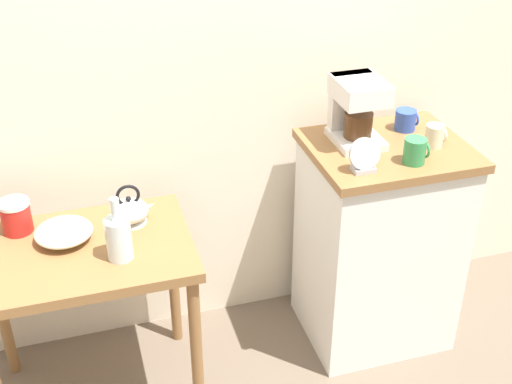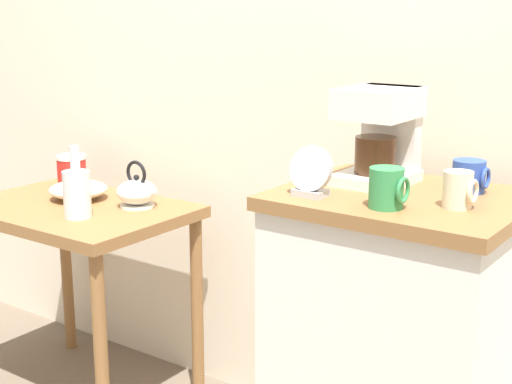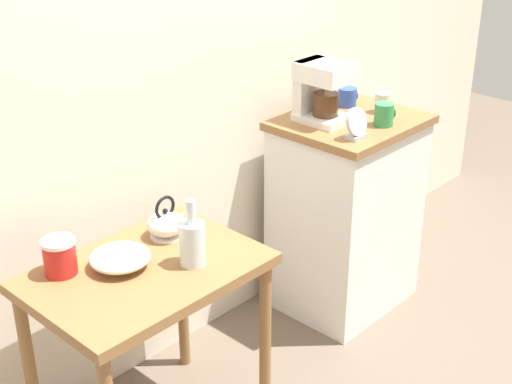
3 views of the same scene
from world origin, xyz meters
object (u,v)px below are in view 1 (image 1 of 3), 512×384
Objects in this scene: bowl_stoneware at (64,232)px; mug_tall_green at (415,151)px; glass_carafe_vase at (119,237)px; canister_enamel at (16,216)px; teakettle at (130,211)px; coffee_maker at (356,107)px; mug_blue at (406,120)px; table_clock at (364,157)px; mug_small_cream at (435,136)px.

mug_tall_green reaches higher than bowl_stoneware.
glass_carafe_vase is 1.89× the size of canister_enamel.
teakettle is 0.95m from coffee_maker.
bowl_stoneware is 1.32m from mug_tall_green.
glass_carafe_vase is 0.44m from canister_enamel.
mug_blue is (1.14, 0.06, 0.20)m from teakettle.
bowl_stoneware is 0.87× the size of glass_carafe_vase.
bowl_stoneware is 1.64× the size of canister_enamel.
table_clock is (0.83, -0.22, 0.21)m from teakettle.
mug_blue reaches higher than teakettle.
mug_small_cream reaches higher than teakettle.
table_clock is (0.90, -0.01, 0.18)m from glass_carafe_vase.
teakettle is 1.36× the size of canister_enamel.
mug_small_cream is at bearing -27.14° from coffee_maker.
bowl_stoneware is 2.26× the size of mug_blue.
mug_blue is at bearing 41.60° from table_clock.
table_clock reaches higher than glass_carafe_vase.
mug_small_cream reaches higher than bowl_stoneware.
teakettle is 1.20m from mug_small_cream.
glass_carafe_vase is at bearing -107.09° from teakettle.
mug_tall_green is (-0.14, -0.10, 0.00)m from mug_small_cream.
teakettle is at bearing 174.36° from mug_small_cream.
mug_small_cream is (1.18, -0.12, 0.20)m from teakettle.
mug_tall_green is at bearing -60.00° from coffee_maker.
glass_carafe_vase is at bearing 179.84° from mug_tall_green.
canister_enamel is 1.37× the size of mug_blue.
mug_blue is (1.21, 0.27, 0.16)m from glass_carafe_vase.
mug_blue reaches higher than bowl_stoneware.
canister_enamel is 1.34m from coffee_maker.
teakettle is at bearing 165.14° from table_clock.
table_clock is at bearing -14.86° from teakettle.
coffee_maker reaches higher than table_clock.
mug_small_cream is (0.28, -0.14, -0.10)m from coffee_maker.
bowl_stoneware is 1.21× the size of teakettle.
mug_small_cream is at bearing 16.72° from table_clock.
mug_blue is 0.42m from table_clock.
mug_blue is (0.24, 0.03, -0.10)m from coffee_maker.
glass_carafe_vase is (0.18, -0.16, 0.05)m from bowl_stoneware.
table_clock is at bearing -163.28° from mug_small_cream.
mug_blue is at bearing 69.18° from mug_tall_green.
teakettle is 1.87× the size of mug_blue.
table_clock reaches higher than bowl_stoneware.
bowl_stoneware is 1.19m from coffee_maker.
glass_carafe_vase is at bearing 179.39° from table_clock.
coffee_maker is at bearing -1.59° from canister_enamel.
mug_blue is at bearing 7.06° from coffee_maker.
mug_tall_green reaches higher than canister_enamel.
coffee_maker is at bearing 74.12° from table_clock.
mug_small_cream reaches higher than canister_enamel.
mug_blue is (1.39, 0.10, 0.21)m from bowl_stoneware.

